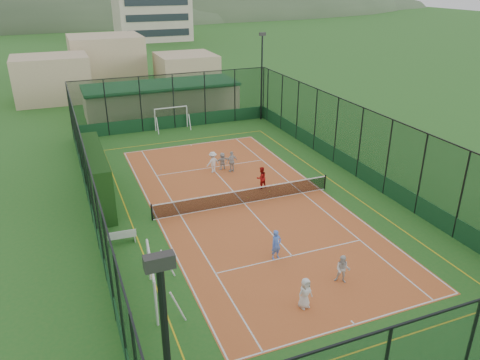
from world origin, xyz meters
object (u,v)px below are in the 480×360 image
Objects in this scene: floodlight_ne at (262,77)px; child_near_right at (343,269)px; child_near_left at (305,293)px; coach at (261,178)px; child_near_mid at (276,245)px; child_far_right at (232,162)px; white_bench at (122,236)px; futsal_goal_far at (171,118)px; futsal_goal_near at (152,280)px; child_far_left at (213,162)px; child_far_back at (222,161)px; clubhouse at (162,99)px.

floodlight_ne is 27.10m from child_near_right.
coach is at bearing 63.59° from child_near_left.
child_near_right is at bearing 72.49° from coach.
child_near_mid reaches higher than child_far_right.
coach reaches higher than white_bench.
floodlight_ne is 9.49m from futsal_goal_far.
child_far_right is (1.50, -11.67, -0.22)m from futsal_goal_far.
futsal_goal_near is 2.39× the size of child_near_right.
child_far_left reaches higher than child_near_left.
coach reaches higher than child_far_back.
futsal_goal_far is 2.01× the size of child_far_left.
child_far_back is 4.30m from coach.
coach is at bearing -84.60° from clubhouse.
coach reaches higher than child_near_right.
futsal_goal_far is 1.98× the size of child_near_mid.
child_near_mid reaches higher than coach.
futsal_goal_near is 2.21× the size of coach.
coach is (2.28, -15.09, -0.24)m from futsal_goal_far.
child_near_left reaches higher than child_far_back.
child_far_back is at bearing -68.82° from child_far_right.
child_far_back is at bearing -175.19° from child_far_left.
child_far_back is (-7.94, -10.78, -3.48)m from floodlight_ne.
floodlight_ne reaches higher than futsal_goal_far.
child_far_left is (-1.27, 14.75, 0.08)m from child_near_right.
white_bench is 10.38m from coach.
child_near_mid is (-0.85, -28.27, -0.78)m from clubhouse.
child_far_right is at bearing 41.53° from white_bench.
white_bench is 11.38m from child_far_right.
clubhouse is at bearing 76.68° from child_near_left.
futsal_goal_near reaches higher than white_bench.
floodlight_ne is 5.35× the size of child_far_right.
child_far_left is (0.20, -11.26, -0.22)m from futsal_goal_far.
floodlight_ne is at bearing 58.67° from child_near_left.
futsal_goal_far is at bearing 76.98° from child_near_left.
futsal_goal_near is 15.35m from child_far_back.
futsal_goal_far is at bearing -103.34° from child_far_left.
child_near_mid is 1.12× the size of child_near_right.
futsal_goal_far is 26.96m from child_near_left.
child_near_right is at bearing -68.50° from child_near_mid.
child_far_back is at bearing 131.51° from child_near_right.
clubhouse reaches higher than child_far_left.
child_near_mid is 1.04× the size of coach.
white_bench is at bearing 29.95° from child_far_left.
child_far_right is (8.42, 12.43, -0.30)m from futsal_goal_near.
futsal_goal_far is 2.16× the size of child_near_left.
child_far_back is (-0.45, 15.04, -0.06)m from child_near_right.
child_far_left is at bearing -30.61° from child_far_right.
clubhouse is at bearing -98.47° from child_far_back.
child_far_right is 0.86m from child_far_back.
futsal_goal_far reaches higher than coach.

